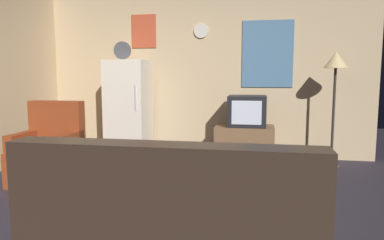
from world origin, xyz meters
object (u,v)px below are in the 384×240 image
Objects in this scene: mug_ceramic_white at (137,151)px; book_stack at (298,163)px; remote_control at (150,152)px; standing_lamp at (336,69)px; couch at (173,236)px; tv_stand at (244,144)px; crt_tv at (247,111)px; wine_glass at (151,148)px; fridge at (129,109)px; mug_ceramic_tan at (133,152)px; coffee_table at (140,176)px; armchair at (49,154)px.

mug_ceramic_white reaches higher than book_stack.
book_stack is at bearing 73.18° from remote_control.
standing_lamp reaches higher than remote_control.
book_stack is at bearing 43.42° from mug_ceramic_white.
standing_lamp reaches higher than couch.
crt_tv is at bearing -1.70° from tv_stand.
tv_stand is at bearing 63.25° from wine_glass.
fridge is 2.02m from mug_ceramic_tan.
book_stack is (1.78, 1.71, -0.45)m from mug_ceramic_tan.
wine_glass reaches higher than coffee_table.
fridge reaches higher than armchair.
crt_tv is 0.75× the size of coffee_table.
fridge is at bearing 111.29° from mug_ceramic_tan.
mug_ceramic_tan is (-0.02, -0.12, 0.28)m from coffee_table.
mug_ceramic_tan is 0.05× the size of couch.
mug_ceramic_white is at bearing 62.51° from mug_ceramic_tan.
coffee_table is (0.75, -1.75, -0.52)m from fridge.
armchair is (-1.26, 0.37, 0.11)m from coffee_table.
wine_glass is (-2.09, -1.70, -0.82)m from standing_lamp.
coffee_table is 4.80× the size of wine_glass.
standing_lamp is at bearing -0.99° from fridge.
standing_lamp reaches higher than armchair.
mug_ceramic_tan is at bearing -141.01° from standing_lamp.
fridge reaches higher than remote_control.
mug_ceramic_white is at bearing 116.51° from couch.
fridge is 1.11× the size of standing_lamp.
book_stack is (0.71, -0.15, -0.70)m from crt_tv.
remote_control is 1.72m from couch.
standing_lamp is 17.67× the size of mug_ceramic_white.
wine_glass is at bearing 36.06° from mug_ceramic_tan.
armchair reaches higher than mug_ceramic_white.
tv_stand is 5.60× the size of remote_control.
wine_glass is (-0.91, -1.75, -0.23)m from crt_tv.
couch is (-0.33, -3.23, -0.45)m from crt_tv.
remote_control is at bearing -11.34° from armchair.
mug_ceramic_white is 0.60× the size of remote_control.
armchair is (-1.26, 0.43, -0.17)m from mug_ceramic_white.
book_stack is at bearing -3.50° from fridge.
crt_tv is 1.99m from wine_glass.
mug_ceramic_tan is 0.25m from remote_control.
tv_stand is 3.25m from couch.
mug_ceramic_white is 0.09× the size of armchair.
couch is (0.58, -1.48, -0.22)m from wine_glass.
standing_lamp is 7.47× the size of book_stack.
coffee_table is (-2.22, -1.70, -1.13)m from standing_lamp.
wine_glass is 0.16× the size of armchair.
mug_ceramic_tan is (-0.03, -0.05, 0.00)m from mug_ceramic_white.
mug_ceramic_tan is (0.73, -1.87, -0.25)m from fridge.
armchair is at bearing -159.92° from remote_control.
book_stack is (3.02, 1.23, -0.28)m from armchair.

